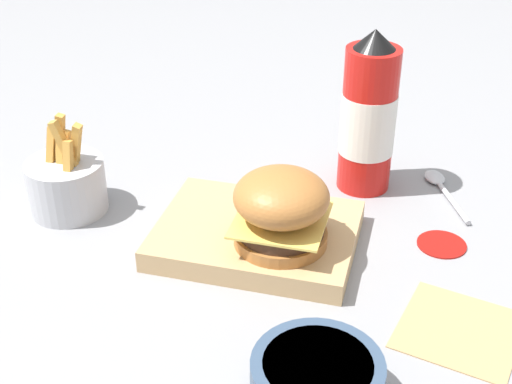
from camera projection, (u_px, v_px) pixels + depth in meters
ground_plane at (285, 249)px, 0.89m from camera, size 6.00×6.00×0.00m
serving_board at (256, 236)px, 0.89m from camera, size 0.24×0.18×0.03m
burger at (278, 208)px, 0.83m from camera, size 0.11×0.11×0.09m
ketchup_bottle at (368, 118)px, 0.97m from camera, size 0.08×0.08×0.23m
fries_basket at (67, 183)px, 0.95m from camera, size 0.10×0.10×0.14m
side_bowl at (317, 382)px, 0.66m from camera, size 0.12×0.12×0.05m
spoon at (440, 185)px, 1.01m from camera, size 0.07×0.14×0.01m
ketchup_puddle at (442, 244)px, 0.89m from camera, size 0.06×0.06×0.00m
parchment_square at (459, 330)px, 0.76m from camera, size 0.15×0.15×0.00m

